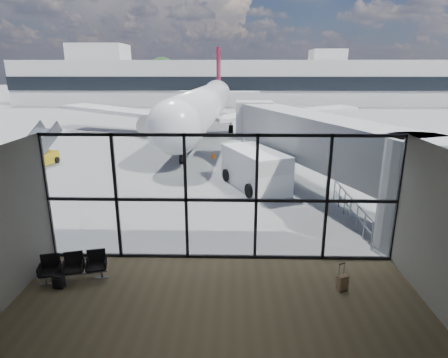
{
  "coord_description": "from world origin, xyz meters",
  "views": [
    {
      "loc": [
        0.39,
        -12.05,
        6.51
      ],
      "look_at": [
        0.03,
        3.0,
        2.07
      ],
      "focal_mm": 30.0,
      "sensor_mm": 36.0,
      "label": 1
    }
  ],
  "objects_px": {
    "service_van": "(256,169)",
    "mobile_stairs": "(38,157)",
    "belt_loader": "(165,134)",
    "airliner": "(205,105)",
    "suitcase": "(343,283)",
    "seating_row": "(74,265)",
    "backpack": "(59,281)"
  },
  "relations": [
    {
      "from": "service_van",
      "to": "belt_loader",
      "type": "height_order",
      "value": "service_van"
    },
    {
      "from": "seating_row",
      "to": "mobile_stairs",
      "type": "bearing_deg",
      "value": 105.75
    },
    {
      "from": "service_van",
      "to": "seating_row",
      "type": "bearing_deg",
      "value": -145.8
    },
    {
      "from": "suitcase",
      "to": "service_van",
      "type": "bearing_deg",
      "value": 77.09
    },
    {
      "from": "service_van",
      "to": "mobile_stairs",
      "type": "distance_m",
      "value": 15.7
    },
    {
      "from": "backpack",
      "to": "mobile_stairs",
      "type": "xyz_separation_m",
      "value": [
        -8.31,
        15.16,
        0.32
      ]
    },
    {
      "from": "suitcase",
      "to": "airliner",
      "type": "xyz_separation_m",
      "value": [
        -6.26,
        29.79,
        2.62
      ]
    },
    {
      "from": "backpack",
      "to": "service_van",
      "type": "relative_size",
      "value": 0.09
    },
    {
      "from": "seating_row",
      "to": "service_van",
      "type": "xyz_separation_m",
      "value": [
        6.37,
        9.91,
        0.6
      ]
    },
    {
      "from": "belt_loader",
      "to": "service_van",
      "type": "bearing_deg",
      "value": -69.75
    },
    {
      "from": "airliner",
      "to": "suitcase",
      "type": "bearing_deg",
      "value": -75.19
    },
    {
      "from": "suitcase",
      "to": "backpack",
      "type": "bearing_deg",
      "value": 156.37
    },
    {
      "from": "seating_row",
      "to": "airliner",
      "type": "height_order",
      "value": "airliner"
    },
    {
      "from": "backpack",
      "to": "belt_loader",
      "type": "relative_size",
      "value": 0.11
    },
    {
      "from": "belt_loader",
      "to": "mobile_stairs",
      "type": "bearing_deg",
      "value": -134.17
    },
    {
      "from": "airliner",
      "to": "belt_loader",
      "type": "xyz_separation_m",
      "value": [
        -3.55,
        -4.9,
        -2.25
      ]
    },
    {
      "from": "seating_row",
      "to": "mobile_stairs",
      "type": "distance_m",
      "value": 16.98
    },
    {
      "from": "backpack",
      "to": "airliner",
      "type": "relative_size",
      "value": 0.01
    },
    {
      "from": "seating_row",
      "to": "belt_loader",
      "type": "distance_m",
      "value": 24.48
    },
    {
      "from": "mobile_stairs",
      "to": "seating_row",
      "type": "bearing_deg",
      "value": -46.44
    },
    {
      "from": "seating_row",
      "to": "suitcase",
      "type": "relative_size",
      "value": 2.34
    },
    {
      "from": "service_van",
      "to": "mobile_stairs",
      "type": "height_order",
      "value": "mobile_stairs"
    },
    {
      "from": "service_van",
      "to": "belt_loader",
      "type": "relative_size",
      "value": 1.26
    },
    {
      "from": "service_van",
      "to": "mobile_stairs",
      "type": "bearing_deg",
      "value": 139.38
    },
    {
      "from": "mobile_stairs",
      "to": "backpack",
      "type": "bearing_deg",
      "value": -48.12
    },
    {
      "from": "suitcase",
      "to": "belt_loader",
      "type": "relative_size",
      "value": 0.2
    },
    {
      "from": "airliner",
      "to": "mobile_stairs",
      "type": "relative_size",
      "value": 10.3
    },
    {
      "from": "suitcase",
      "to": "airliner",
      "type": "height_order",
      "value": "airliner"
    },
    {
      "from": "mobile_stairs",
      "to": "belt_loader",
      "type": "bearing_deg",
      "value": 66.83
    },
    {
      "from": "backpack",
      "to": "mobile_stairs",
      "type": "bearing_deg",
      "value": 128.58
    },
    {
      "from": "airliner",
      "to": "service_van",
      "type": "relative_size",
      "value": 6.85
    },
    {
      "from": "seating_row",
      "to": "airliner",
      "type": "distance_m",
      "value": 29.51
    }
  ]
}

